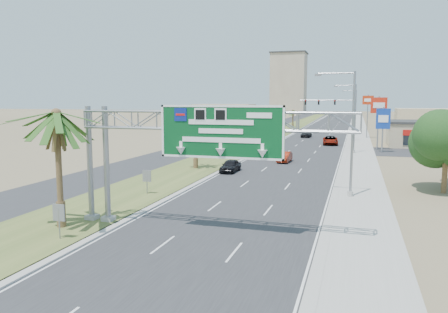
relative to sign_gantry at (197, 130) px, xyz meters
name	(u,v)px	position (x,y,z in m)	size (l,w,h in m)	color
ground	(133,309)	(1.06, -9.93, -6.06)	(600.00, 600.00, 0.00)	#8C7A59
road	(327,128)	(1.06, 100.07, -6.05)	(12.00, 300.00, 0.02)	#28282B
sidewalk_right	(359,129)	(9.56, 100.07, -6.01)	(4.00, 300.00, 0.10)	#9E9B93
median_grass	(291,127)	(-8.94, 100.07, -6.00)	(7.00, 300.00, 0.12)	#485A27
opposing_road	(267,127)	(-15.94, 100.07, -6.05)	(8.00, 300.00, 0.02)	#28282B
sign_gantry	(197,130)	(0.00, 0.00, 0.00)	(16.75, 1.24, 7.50)	gray
palm_near	(56,114)	(-8.14, -1.93, 0.87)	(5.70, 5.70, 8.35)	brown
palm_row_b	(195,126)	(-8.44, 22.07, -1.16)	(3.99, 3.99, 5.95)	brown
palm_row_c	(234,114)	(-8.44, 38.07, -0.39)	(3.99, 3.99, 6.75)	brown
palm_row_d	(260,118)	(-8.44, 56.07, -1.64)	(3.99, 3.99, 5.45)	brown
palm_row_e	(278,112)	(-8.44, 75.07, -0.97)	(3.99, 3.99, 6.15)	brown
palm_row_f	(293,111)	(-8.44, 100.07, -1.35)	(3.99, 3.99, 5.75)	brown
streetlight_near	(350,139)	(8.36, 12.07, -1.36)	(3.27, 0.44, 10.00)	gray
streetlight_mid	(353,121)	(8.36, 42.07, -1.36)	(3.27, 0.44, 10.00)	gray
streetlight_far	(355,114)	(8.36, 78.07, -1.36)	(3.27, 0.44, 10.00)	gray
signal_mast	(342,115)	(6.23, 62.05, -1.21)	(10.28, 0.71, 8.00)	gray
store_building	(446,135)	(23.06, 56.07, -4.06)	(18.00, 10.00, 4.00)	tan
oak_near	(447,139)	(16.06, 16.07, -1.53)	(4.50, 4.50, 6.80)	brown
median_signback_a	(59,215)	(-6.74, -3.93, -4.61)	(0.75, 0.08, 2.08)	gray
median_signback_b	(147,178)	(-7.44, 8.07, -4.61)	(0.75, 0.08, 2.08)	gray
tower_distant	(289,83)	(-30.94, 240.07, 11.44)	(20.00, 16.00, 35.00)	gray
building_distant_left	(224,111)	(-43.94, 150.07, -3.06)	(24.00, 14.00, 6.00)	tan
building_distant_right	(429,116)	(31.06, 130.07, -3.56)	(20.00, 12.00, 5.00)	tan
car_left_lane	(230,166)	(-4.10, 21.20, -5.38)	(1.60, 3.97, 1.35)	black
car_mid_lane	(284,157)	(0.33, 30.41, -5.41)	(1.37, 3.94, 1.30)	maroon
car_right_lane	(330,141)	(4.59, 54.00, -5.31)	(2.48, 5.39, 1.50)	gray
car_far	(306,134)	(-1.09, 67.96, -5.38)	(1.88, 4.64, 1.35)	black
pole_sign_red_near	(379,108)	(12.02, 47.55, 0.46)	(2.41, 0.40, 8.35)	gray
pole_sign_blue	(383,120)	(12.57, 44.69, -1.24)	(2.01, 0.42, 6.72)	gray
pole_sign_red_far	(368,104)	(10.90, 69.90, 0.93)	(2.17, 1.02, 8.83)	gray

